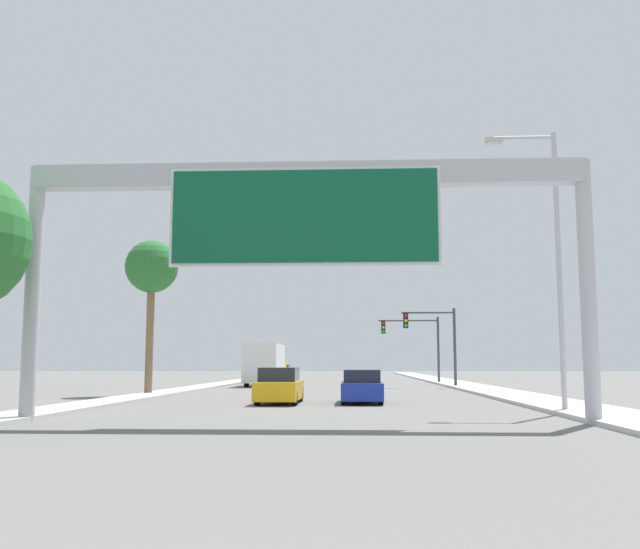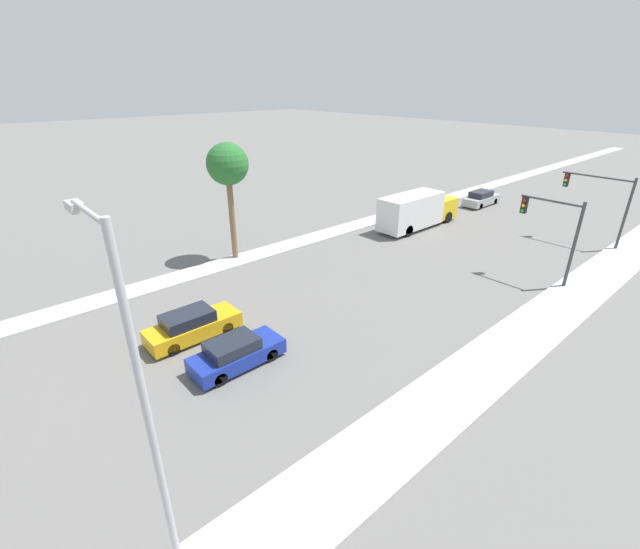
{
  "view_description": "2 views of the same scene",
  "coord_description": "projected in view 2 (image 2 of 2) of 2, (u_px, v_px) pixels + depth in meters",
  "views": [
    {
      "loc": [
        1.46,
        -2.81,
        1.71
      ],
      "look_at": [
        0.0,
        27.11,
        5.44
      ],
      "focal_mm": 40.0,
      "sensor_mm": 36.0,
      "label": 1
    },
    {
      "loc": [
        16.47,
        20.21,
        12.03
      ],
      "look_at": [
        1.86,
        33.18,
        3.14
      ],
      "focal_mm": 24.0,
      "sensor_mm": 36.0,
      "label": 2
    }
  ],
  "objects": [
    {
      "name": "car_near_left",
      "position": [
        481.0,
        199.0,
        44.8
      ],
      "size": [
        1.74,
        4.75,
        1.54
      ],
      "color": "#A5A8AD",
      "rests_on": "ground"
    },
    {
      "name": "traffic_light_near_intersection",
      "position": [
        556.0,
        227.0,
        26.5
      ],
      "size": [
        3.82,
        0.32,
        5.57
      ],
      "color": "#3D3D3F",
      "rests_on": "ground"
    },
    {
      "name": "truck_box_primary",
      "position": [
        417.0,
        210.0,
        37.66
      ],
      "size": [
        2.42,
        8.87,
        3.09
      ],
      "color": "yellow",
      "rests_on": "ground"
    },
    {
      "name": "median_strip_left",
      "position": [
        438.0,
        201.0,
        46.33
      ],
      "size": [
        2.0,
        120.0,
        0.15
      ],
      "color": "#B5B5B5",
      "rests_on": "ground"
    },
    {
      "name": "sidewalk_right",
      "position": [
        638.0,
        246.0,
        33.74
      ],
      "size": [
        3.0,
        120.0,
        0.15
      ],
      "color": "#B5B5B5",
      "rests_on": "ground"
    },
    {
      "name": "car_far_left",
      "position": [
        236.0,
        353.0,
        19.52
      ],
      "size": [
        1.73,
        4.35,
        1.42
      ],
      "color": "navy",
      "rests_on": "ground"
    },
    {
      "name": "palm_tree_background",
      "position": [
        228.0,
        166.0,
        28.8
      ],
      "size": [
        2.85,
        2.85,
        8.33
      ],
      "color": "brown",
      "rests_on": "ground"
    },
    {
      "name": "traffic_light_mid_block",
      "position": [
        603.0,
        197.0,
        32.83
      ],
      "size": [
        5.12,
        0.32,
        5.59
      ],
      "color": "#3D3D3F",
      "rests_on": "ground"
    },
    {
      "name": "street_lamp_right",
      "position": [
        140.0,
        397.0,
        9.34
      ],
      "size": [
        2.51,
        0.28,
        9.87
      ],
      "color": "#B2B2B7",
      "rests_on": "ground"
    },
    {
      "name": "car_mid_center",
      "position": [
        192.0,
        326.0,
        21.62
      ],
      "size": [
        1.74,
        4.73,
        1.52
      ],
      "color": "gold",
      "rests_on": "ground"
    }
  ]
}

